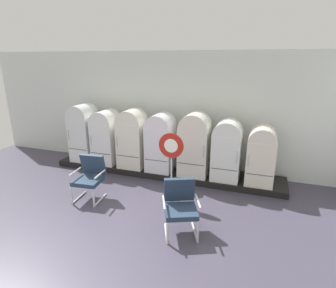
{
  "coord_description": "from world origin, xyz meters",
  "views": [
    {
      "loc": [
        2.34,
        -3.41,
        2.96
      ],
      "look_at": [
        0.19,
        2.75,
        0.94
      ],
      "focal_mm": 29.48,
      "sensor_mm": 36.0,
      "label": 1
    }
  ],
  "objects_px": {
    "refrigerator_5": "(227,149)",
    "armchair_right": "(180,204)",
    "refrigerator_0": "(84,131)",
    "refrigerator_6": "(261,154)",
    "refrigerator_4": "(195,143)",
    "refrigerator_2": "(132,137)",
    "armchair_left": "(90,175)",
    "sign_stand": "(171,165)",
    "refrigerator_1": "(106,135)",
    "refrigerator_3": "(161,141)"
  },
  "relations": [
    {
      "from": "refrigerator_5",
      "to": "armchair_right",
      "type": "relative_size",
      "value": 1.5
    },
    {
      "from": "refrigerator_0",
      "to": "armchair_right",
      "type": "bearing_deg",
      "value": -32.33
    },
    {
      "from": "armchair_right",
      "to": "refrigerator_6",
      "type": "bearing_deg",
      "value": 60.42
    },
    {
      "from": "refrigerator_4",
      "to": "armchair_right",
      "type": "distance_m",
      "value": 2.28
    },
    {
      "from": "refrigerator_4",
      "to": "armchair_right",
      "type": "relative_size",
      "value": 1.63
    },
    {
      "from": "refrigerator_6",
      "to": "refrigerator_2",
      "type": "bearing_deg",
      "value": -179.52
    },
    {
      "from": "armchair_left",
      "to": "sign_stand",
      "type": "height_order",
      "value": "sign_stand"
    },
    {
      "from": "refrigerator_1",
      "to": "refrigerator_6",
      "type": "height_order",
      "value": "refrigerator_1"
    },
    {
      "from": "refrigerator_4",
      "to": "refrigerator_5",
      "type": "relative_size",
      "value": 1.08
    },
    {
      "from": "refrigerator_2",
      "to": "refrigerator_6",
      "type": "height_order",
      "value": "refrigerator_2"
    },
    {
      "from": "refrigerator_1",
      "to": "armchair_right",
      "type": "xyz_separation_m",
      "value": [
        2.81,
        -2.24,
        -0.4
      ]
    },
    {
      "from": "refrigerator_1",
      "to": "refrigerator_2",
      "type": "bearing_deg",
      "value": -2.69
    },
    {
      "from": "refrigerator_4",
      "to": "refrigerator_6",
      "type": "bearing_deg",
      "value": 0.62
    },
    {
      "from": "refrigerator_3",
      "to": "armchair_right",
      "type": "distance_m",
      "value": 2.56
    },
    {
      "from": "refrigerator_1",
      "to": "sign_stand",
      "type": "height_order",
      "value": "refrigerator_1"
    },
    {
      "from": "refrigerator_5",
      "to": "refrigerator_6",
      "type": "xyz_separation_m",
      "value": [
        0.78,
        0.02,
        -0.05
      ]
    },
    {
      "from": "refrigerator_2",
      "to": "refrigerator_5",
      "type": "relative_size",
      "value": 1.07
    },
    {
      "from": "refrigerator_5",
      "to": "armchair_left",
      "type": "height_order",
      "value": "refrigerator_5"
    },
    {
      "from": "refrigerator_4",
      "to": "refrigerator_1",
      "type": "bearing_deg",
      "value": 179.37
    },
    {
      "from": "refrigerator_0",
      "to": "sign_stand",
      "type": "xyz_separation_m",
      "value": [
        3.0,
        -1.15,
        -0.21
      ]
    },
    {
      "from": "refrigerator_1",
      "to": "refrigerator_2",
      "type": "height_order",
      "value": "refrigerator_2"
    },
    {
      "from": "refrigerator_0",
      "to": "refrigerator_1",
      "type": "xyz_separation_m",
      "value": [
        0.72,
        0.0,
        -0.07
      ]
    },
    {
      "from": "refrigerator_0",
      "to": "refrigerator_4",
      "type": "distance_m",
      "value": 3.23
    },
    {
      "from": "armchair_right",
      "to": "sign_stand",
      "type": "distance_m",
      "value": 1.24
    },
    {
      "from": "sign_stand",
      "to": "refrigerator_5",
      "type": "bearing_deg",
      "value": 47.74
    },
    {
      "from": "refrigerator_2",
      "to": "refrigerator_4",
      "type": "relative_size",
      "value": 0.99
    },
    {
      "from": "refrigerator_2",
      "to": "armchair_right",
      "type": "distance_m",
      "value": 3.01
    },
    {
      "from": "refrigerator_3",
      "to": "refrigerator_6",
      "type": "distance_m",
      "value": 2.47
    },
    {
      "from": "refrigerator_2",
      "to": "armchair_left",
      "type": "distance_m",
      "value": 1.74
    },
    {
      "from": "sign_stand",
      "to": "refrigerator_0",
      "type": "bearing_deg",
      "value": 159.06
    },
    {
      "from": "refrigerator_3",
      "to": "sign_stand",
      "type": "height_order",
      "value": "refrigerator_3"
    },
    {
      "from": "refrigerator_0",
      "to": "refrigerator_6",
      "type": "relative_size",
      "value": 1.18
    },
    {
      "from": "refrigerator_3",
      "to": "refrigerator_0",
      "type": "bearing_deg",
      "value": 179.68
    },
    {
      "from": "refrigerator_4",
      "to": "sign_stand",
      "type": "relative_size",
      "value": 1.05
    },
    {
      "from": "armchair_left",
      "to": "refrigerator_6",
      "type": "bearing_deg",
      "value": 25.97
    },
    {
      "from": "refrigerator_4",
      "to": "armchair_left",
      "type": "relative_size",
      "value": 1.63
    },
    {
      "from": "refrigerator_4",
      "to": "armchair_right",
      "type": "height_order",
      "value": "refrigerator_4"
    },
    {
      "from": "refrigerator_0",
      "to": "refrigerator_3",
      "type": "height_order",
      "value": "refrigerator_0"
    },
    {
      "from": "armchair_left",
      "to": "refrigerator_4",
      "type": "bearing_deg",
      "value": 41.3
    },
    {
      "from": "refrigerator_0",
      "to": "refrigerator_6",
      "type": "height_order",
      "value": "refrigerator_0"
    },
    {
      "from": "sign_stand",
      "to": "armchair_left",
      "type": "bearing_deg",
      "value": -161.65
    },
    {
      "from": "refrigerator_1",
      "to": "refrigerator_3",
      "type": "height_order",
      "value": "refrigerator_3"
    },
    {
      "from": "refrigerator_2",
      "to": "refrigerator_4",
      "type": "height_order",
      "value": "refrigerator_4"
    },
    {
      "from": "armchair_right",
      "to": "armchair_left",
      "type": "bearing_deg",
      "value": 166.5
    },
    {
      "from": "refrigerator_0",
      "to": "refrigerator_3",
      "type": "relative_size",
      "value": 1.07
    },
    {
      "from": "sign_stand",
      "to": "armchair_right",
      "type": "bearing_deg",
      "value": -63.81
    },
    {
      "from": "refrigerator_4",
      "to": "refrigerator_3",
      "type": "bearing_deg",
      "value": 179.14
    },
    {
      "from": "refrigerator_3",
      "to": "sign_stand",
      "type": "xyz_separation_m",
      "value": [
        0.67,
        -1.13,
        -0.14
      ]
    },
    {
      "from": "refrigerator_1",
      "to": "refrigerator_6",
      "type": "xyz_separation_m",
      "value": [
        4.08,
        -0.01,
        -0.07
      ]
    },
    {
      "from": "refrigerator_4",
      "to": "refrigerator_5",
      "type": "distance_m",
      "value": 0.79
    }
  ]
}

